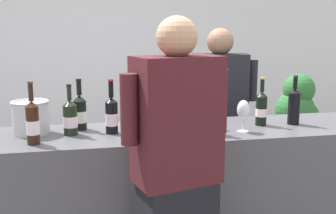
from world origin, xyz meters
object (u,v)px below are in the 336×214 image
Objects in this scene: wine_bottle_3 at (294,105)px; wine_bottle_10 at (33,122)px; wine_bottle_4 at (112,115)px; wine_bottle_6 at (70,118)px; wine_bottle_1 at (157,111)px; person_server at (218,131)px; wine_bottle_5 at (80,112)px; ice_bucket at (31,117)px; wine_glass at (243,111)px; person_guest at (176,195)px; wine_bottle_7 at (261,108)px; wine_bottle_2 at (197,107)px; potted_shrub at (298,119)px; wine_bottle_8 at (137,112)px; wine_bottle_0 at (210,116)px.

wine_bottle_10 reaches higher than wine_bottle_3.
wine_bottle_6 is at bearing 177.85° from wine_bottle_4.
wine_bottle_1 is 1.07× the size of wine_bottle_6.
person_server is (0.92, 0.69, -0.32)m from wine_bottle_4.
wine_bottle_5 is 1.43× the size of ice_bucket.
wine_glass is (0.51, -0.14, 0.01)m from wine_bottle_1.
wine_bottle_4 is at bearing 113.92° from person_guest.
wine_bottle_3 is at bearing -5.34° from wine_bottle_5.
wine_bottle_1 is 0.70m from wine_bottle_7.
wine_bottle_2 reaches higher than wine_bottle_5.
potted_shrub is at bearing 28.51° from wine_bottle_5.
wine_glass is (1.24, 0.03, 0.01)m from wine_bottle_10.
wine_bottle_8 is at bearing 3.48° from wine_bottle_4.
person_guest reaches higher than ice_bucket.
person_server is at bearing 23.44° from ice_bucket.
person_server is (0.36, 0.62, -0.33)m from wine_bottle_2.
wine_bottle_3 reaches higher than wine_bottle_5.
wine_bottle_1 is 0.75m from wine_bottle_10.
wine_bottle_1 is 1.01× the size of wine_bottle_5.
wine_bottle_8 is 0.62m from wine_bottle_10.
wine_bottle_5 is at bearing 145.53° from wine_bottle_4.
wine_bottle_1 is at bearing -5.30° from ice_bucket.
wine_bottle_8 is 0.90× the size of wine_bottle_10.
wine_bottle_8 is at bearing 100.42° from person_guest.
wine_bottle_3 reaches higher than wine_bottle_7.
wine_bottle_2 is 1.11× the size of wine_bottle_6.
wine_bottle_7 is 1.47m from ice_bucket.
wine_bottle_7 is 1.02× the size of wine_bottle_8.
wine_bottle_1 is 0.92m from wine_bottle_3.
wine_bottle_4 is (-0.56, -0.07, -0.01)m from wine_bottle_2.
person_server is at bearing 26.97° from wine_bottle_5.
wine_bottle_3 is 1.05× the size of wine_bottle_8.
wine_bottle_0 is at bearing -167.90° from wine_bottle_3.
wine_bottle_3 is at bearing -1.02° from wine_bottle_1.
wine_bottle_3 is 1.08× the size of wine_bottle_6.
wine_bottle_3 is at bearing 17.22° from wine_glass.
wine_bottle_4 is 2.43m from potted_shrub.
wine_bottle_2 is 1.09× the size of wine_bottle_8.
wine_bottle_3 is at bearing -0.37° from wine_bottle_6.
wine_bottle_4 is 1.20m from person_server.
wine_glass is at bearing -9.51° from ice_bucket.
wine_bottle_5 is (-0.77, 0.26, 0.00)m from wine_bottle_0.
wine_bottle_0 is at bearing 56.20° from person_guest.
ice_bucket is (-0.77, 0.07, -0.02)m from wine_bottle_1.
wine_bottle_6 is (-0.81, -0.06, -0.02)m from wine_bottle_2.
potted_shrub is (1.73, 1.92, -0.11)m from person_guest.
wine_bottle_3 is 0.20× the size of person_guest.
wine_bottle_1 is 0.28× the size of potted_shrub.
wine_bottle_3 reaches higher than wine_glass.
wine_bottle_0 and wine_bottle_6 have the same top height.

